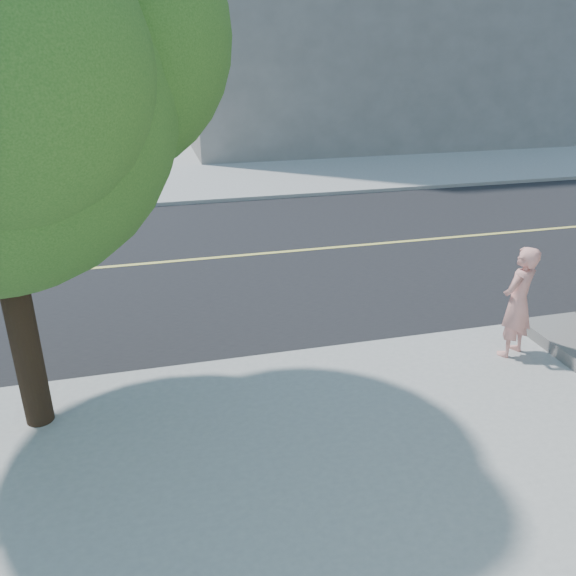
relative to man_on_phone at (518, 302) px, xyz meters
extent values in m
cube|color=black|center=(-7.83, 5.35, -0.94)|extent=(140.00, 9.00, 0.01)
cube|color=gray|center=(5.67, 22.35, -0.88)|extent=(29.00, 25.00, 0.12)
imported|color=#E59389|center=(0.00, 0.00, 0.00)|extent=(0.71, 0.61, 1.65)
cylinder|color=black|center=(-6.44, -0.03, 0.78)|extent=(0.32, 0.32, 3.21)
sphere|color=#376721|center=(-5.38, 0.50, 3.45)|extent=(3.03, 3.03, 3.03)
camera|label=1|loc=(-4.97, -6.40, 3.43)|focal=36.19mm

